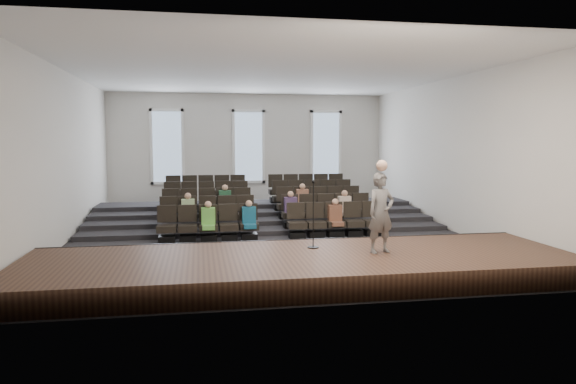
# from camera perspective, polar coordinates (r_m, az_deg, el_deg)

# --- Properties ---
(ground) EXTENTS (14.00, 14.00, 0.00)m
(ground) POSITION_cam_1_polar(r_m,az_deg,el_deg) (16.10, -1.96, -4.85)
(ground) COLOR black
(ground) RESTS_ON ground
(ceiling) EXTENTS (12.00, 14.00, 0.02)m
(ceiling) POSITION_cam_1_polar(r_m,az_deg,el_deg) (15.96, -2.02, 13.12)
(ceiling) COLOR white
(ceiling) RESTS_ON ground
(wall_back) EXTENTS (12.00, 0.04, 5.00)m
(wall_back) POSITION_cam_1_polar(r_m,az_deg,el_deg) (22.80, -4.42, 4.55)
(wall_back) COLOR silver
(wall_back) RESTS_ON ground
(wall_front) EXTENTS (12.00, 0.04, 5.00)m
(wall_front) POSITION_cam_1_polar(r_m,az_deg,el_deg) (8.93, 4.20, 2.83)
(wall_front) COLOR silver
(wall_front) RESTS_ON ground
(wall_left) EXTENTS (0.04, 14.00, 5.00)m
(wall_left) POSITION_cam_1_polar(r_m,az_deg,el_deg) (16.15, -23.71, 3.64)
(wall_left) COLOR silver
(wall_left) RESTS_ON ground
(wall_right) EXTENTS (0.04, 14.00, 5.00)m
(wall_right) POSITION_cam_1_polar(r_m,az_deg,el_deg) (17.69, 17.76, 3.98)
(wall_right) COLOR silver
(wall_right) RESTS_ON ground
(stage) EXTENTS (11.80, 3.60, 0.50)m
(stage) POSITION_cam_1_polar(r_m,az_deg,el_deg) (11.13, 1.69, -8.32)
(stage) COLOR #462D1E
(stage) RESTS_ON ground
(stage_lip) EXTENTS (11.80, 0.06, 0.52)m
(stage_lip) POSITION_cam_1_polar(r_m,az_deg,el_deg) (12.82, 0.10, -6.44)
(stage_lip) COLOR black
(stage_lip) RESTS_ON ground
(risers) EXTENTS (11.80, 4.80, 0.60)m
(risers) POSITION_cam_1_polar(r_m,az_deg,el_deg) (19.17, -3.27, -2.56)
(risers) COLOR black
(risers) RESTS_ON ground
(seating_rows) EXTENTS (6.80, 4.70, 1.67)m
(seating_rows) POSITION_cam_1_polar(r_m,az_deg,el_deg) (17.50, -2.66, -1.75)
(seating_rows) COLOR black
(seating_rows) RESTS_ON ground
(windows) EXTENTS (8.44, 0.10, 3.24)m
(windows) POSITION_cam_1_polar(r_m,az_deg,el_deg) (22.73, -4.40, 5.05)
(windows) COLOR white
(windows) RESTS_ON wall_back
(audience) EXTENTS (5.45, 2.64, 1.10)m
(audience) POSITION_cam_1_polar(r_m,az_deg,el_deg) (16.28, -2.12, -1.84)
(audience) COLOR #62B147
(audience) RESTS_ON seating_rows
(speaker) EXTENTS (0.73, 0.57, 1.76)m
(speaker) POSITION_cam_1_polar(r_m,az_deg,el_deg) (11.38, 10.29, -2.30)
(speaker) COLOR #5F5B5A
(speaker) RESTS_ON stage
(mic_stand) EXTENTS (0.26, 0.26, 1.55)m
(mic_stand) POSITION_cam_1_polar(r_m,az_deg,el_deg) (11.78, 2.82, -4.00)
(mic_stand) COLOR black
(mic_stand) RESTS_ON stage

